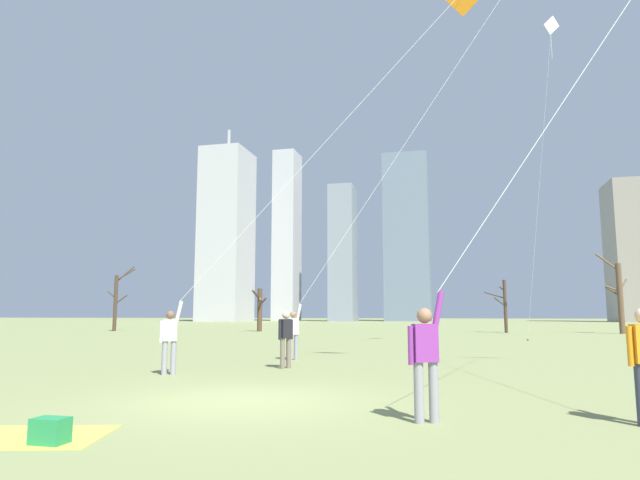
{
  "coord_description": "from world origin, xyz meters",
  "views": [
    {
      "loc": [
        3.77,
        -9.59,
        1.53
      ],
      "look_at": [
        0.0,
        6.0,
        3.67
      ],
      "focal_mm": 31.28,
      "sensor_mm": 36.0,
      "label": 1
    }
  ],
  "objects_px": {
    "bare_tree_far_right_edge": "(619,296)",
    "bare_tree_right_of_center": "(504,305)",
    "kite_flyer_far_back_purple": "(560,139)",
    "bare_tree_leftmost": "(260,308)",
    "kite_flyer_foreground_left_orange": "(253,239)",
    "bystander_strolling_midfield": "(286,336)",
    "bare_tree_left_of_center": "(117,300)",
    "picnic_spot": "(42,433)",
    "kite_flyer_foreground_right_yellow": "(344,252)",
    "distant_kite_low_near_trees_white": "(550,43)"
  },
  "relations": [
    {
      "from": "bare_tree_far_right_edge",
      "to": "bare_tree_right_of_center",
      "type": "distance_m",
      "value": 8.71
    },
    {
      "from": "kite_flyer_far_back_purple",
      "to": "bare_tree_leftmost",
      "type": "relative_size",
      "value": 4.07
    },
    {
      "from": "kite_flyer_foreground_left_orange",
      "to": "bare_tree_leftmost",
      "type": "xyz_separation_m",
      "value": [
        -11.94,
        33.87,
        -1.4
      ]
    },
    {
      "from": "kite_flyer_foreground_left_orange",
      "to": "bare_tree_right_of_center",
      "type": "relative_size",
      "value": 2.65
    },
    {
      "from": "kite_flyer_far_back_purple",
      "to": "bystander_strolling_midfield",
      "type": "bearing_deg",
      "value": 135.38
    },
    {
      "from": "bare_tree_far_right_edge",
      "to": "bare_tree_left_of_center",
      "type": "distance_m",
      "value": 42.99
    },
    {
      "from": "kite_flyer_far_back_purple",
      "to": "picnic_spot",
      "type": "relative_size",
      "value": 7.39
    },
    {
      "from": "bystander_strolling_midfield",
      "to": "kite_flyer_foreground_left_orange",
      "type": "bearing_deg",
      "value": -102.7
    },
    {
      "from": "kite_flyer_foreground_left_orange",
      "to": "picnic_spot",
      "type": "height_order",
      "value": "kite_flyer_foreground_left_orange"
    },
    {
      "from": "kite_flyer_foreground_left_orange",
      "to": "bare_tree_leftmost",
      "type": "height_order",
      "value": "kite_flyer_foreground_left_orange"
    },
    {
      "from": "picnic_spot",
      "to": "bare_tree_leftmost",
      "type": "relative_size",
      "value": 0.55
    },
    {
      "from": "kite_flyer_far_back_purple",
      "to": "bare_tree_far_right_edge",
      "type": "distance_m",
      "value": 41.03
    },
    {
      "from": "kite_flyer_far_back_purple",
      "to": "bare_tree_right_of_center",
      "type": "distance_m",
      "value": 39.99
    },
    {
      "from": "kite_flyer_foreground_right_yellow",
      "to": "kite_flyer_far_back_purple",
      "type": "xyz_separation_m",
      "value": [
        5.48,
        -10.17,
        0.53
      ]
    },
    {
      "from": "kite_flyer_far_back_purple",
      "to": "bystander_strolling_midfield",
      "type": "relative_size",
      "value": 9.61
    },
    {
      "from": "kite_flyer_far_back_purple",
      "to": "distant_kite_low_near_trees_white",
      "type": "distance_m",
      "value": 32.26
    },
    {
      "from": "distant_kite_low_near_trees_white",
      "to": "bare_tree_left_of_center",
      "type": "distance_m",
      "value": 41.17
    },
    {
      "from": "bare_tree_right_of_center",
      "to": "bare_tree_leftmost",
      "type": "xyz_separation_m",
      "value": [
        -21.07,
        -1.4,
        -0.23
      ]
    },
    {
      "from": "picnic_spot",
      "to": "bare_tree_left_of_center",
      "type": "bearing_deg",
      "value": 122.63
    },
    {
      "from": "kite_flyer_far_back_purple",
      "to": "distant_kite_low_near_trees_white",
      "type": "bearing_deg",
      "value": 80.03
    },
    {
      "from": "kite_flyer_foreground_left_orange",
      "to": "bare_tree_left_of_center",
      "type": "distance_m",
      "value": 40.47
    },
    {
      "from": "bare_tree_far_right_edge",
      "to": "bare_tree_left_of_center",
      "type": "relative_size",
      "value": 1.07
    },
    {
      "from": "kite_flyer_foreground_left_orange",
      "to": "distant_kite_low_near_trees_white",
      "type": "relative_size",
      "value": 0.55
    },
    {
      "from": "kite_flyer_foreground_left_orange",
      "to": "bare_tree_left_of_center",
      "type": "xyz_separation_m",
      "value": [
        -25.07,
        31.76,
        -0.66
      ]
    },
    {
      "from": "bystander_strolling_midfield",
      "to": "bare_tree_right_of_center",
      "type": "xyz_separation_m",
      "value": [
        8.74,
        33.53,
        1.42
      ]
    },
    {
      "from": "distant_kite_low_near_trees_white",
      "to": "bare_tree_far_right_edge",
      "type": "relative_size",
      "value": 3.3
    },
    {
      "from": "bare_tree_left_of_center",
      "to": "bare_tree_leftmost",
      "type": "bearing_deg",
      "value": 9.11
    },
    {
      "from": "bare_tree_right_of_center",
      "to": "bare_tree_leftmost",
      "type": "distance_m",
      "value": 21.12
    },
    {
      "from": "kite_flyer_foreground_right_yellow",
      "to": "bare_tree_left_of_center",
      "type": "xyz_separation_m",
      "value": [
        -26.41,
        26.2,
        -0.9
      ]
    },
    {
      "from": "kite_flyer_foreground_left_orange",
      "to": "distant_kite_low_near_trees_white",
      "type": "distance_m",
      "value": 30.68
    },
    {
      "from": "kite_flyer_foreground_right_yellow",
      "to": "kite_flyer_far_back_purple",
      "type": "relative_size",
      "value": 1.23
    },
    {
      "from": "bystander_strolling_midfield",
      "to": "bare_tree_left_of_center",
      "type": "relative_size",
      "value": 0.27
    },
    {
      "from": "kite_flyer_far_back_purple",
      "to": "kite_flyer_foreground_right_yellow",
      "type": "bearing_deg",
      "value": 118.32
    },
    {
      "from": "bare_tree_leftmost",
      "to": "bystander_strolling_midfield",
      "type": "bearing_deg",
      "value": -69.0
    },
    {
      "from": "distant_kite_low_near_trees_white",
      "to": "bare_tree_right_of_center",
      "type": "bearing_deg",
      "value": 102.69
    },
    {
      "from": "distant_kite_low_near_trees_white",
      "to": "bare_tree_leftmost",
      "type": "xyz_separation_m",
      "value": [
        -23.71,
        10.34,
        -17.18
      ]
    },
    {
      "from": "bystander_strolling_midfield",
      "to": "bare_tree_right_of_center",
      "type": "height_order",
      "value": "bare_tree_right_of_center"
    },
    {
      "from": "kite_flyer_far_back_purple",
      "to": "distant_kite_low_near_trees_white",
      "type": "xyz_separation_m",
      "value": [
        4.95,
        28.13,
        15.0
      ]
    },
    {
      "from": "picnic_spot",
      "to": "bare_tree_right_of_center",
      "type": "distance_m",
      "value": 43.96
    },
    {
      "from": "bare_tree_leftmost",
      "to": "bare_tree_left_of_center",
      "type": "relative_size",
      "value": 0.64
    },
    {
      "from": "picnic_spot",
      "to": "bare_tree_far_right_edge",
      "type": "bearing_deg",
      "value": 67.57
    },
    {
      "from": "kite_flyer_foreground_right_yellow",
      "to": "bare_tree_leftmost",
      "type": "xyz_separation_m",
      "value": [
        -13.29,
        28.3,
        -1.64
      ]
    },
    {
      "from": "kite_flyer_foreground_right_yellow",
      "to": "picnic_spot",
      "type": "relative_size",
      "value": 9.07
    },
    {
      "from": "kite_flyer_foreground_right_yellow",
      "to": "picnic_spot",
      "type": "bearing_deg",
      "value": -94.89
    },
    {
      "from": "kite_flyer_foreground_left_orange",
      "to": "bare_tree_right_of_center",
      "type": "height_order",
      "value": "kite_flyer_foreground_left_orange"
    },
    {
      "from": "kite_flyer_far_back_purple",
      "to": "bare_tree_right_of_center",
      "type": "xyz_separation_m",
      "value": [
        2.3,
        39.88,
        -1.94
      ]
    },
    {
      "from": "bystander_strolling_midfield",
      "to": "bare_tree_far_right_edge",
      "type": "xyz_separation_m",
      "value": [
        17.41,
        33.17,
        2.09
      ]
    },
    {
      "from": "picnic_spot",
      "to": "kite_flyer_foreground_right_yellow",
      "type": "bearing_deg",
      "value": 85.11
    },
    {
      "from": "kite_flyer_far_back_purple",
      "to": "bystander_strolling_midfield",
      "type": "distance_m",
      "value": 9.64
    },
    {
      "from": "bare_tree_left_of_center",
      "to": "bare_tree_right_of_center",
      "type": "bearing_deg",
      "value": 5.86
    }
  ]
}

